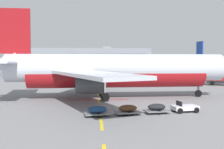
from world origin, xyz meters
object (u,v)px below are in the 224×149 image
object	(u,v)px
airliner_foreground	(113,70)
catering_truck	(222,78)
airliner_mid_left	(184,65)
baggage_train	(143,109)

from	to	relation	value
airliner_foreground	catering_truck	xyz separation A→B (m)	(24.82, 18.11, -2.30)
airliner_foreground	catering_truck	bearing A→B (deg)	36.11
airliner_mid_left	baggage_train	world-z (taller)	airliner_mid_left
airliner_foreground	airliner_mid_left	distance (m)	67.45
airliner_foreground	baggage_train	size ratio (longest dim) A/B	2.98
airliner_foreground	baggage_train	xyz separation A→B (m)	(2.07, -11.30, -3.42)
baggage_train	catering_truck	bearing A→B (deg)	52.27
airliner_mid_left	baggage_train	distance (m)	76.96
catering_truck	airliner_foreground	bearing A→B (deg)	-143.89
baggage_train	airliner_mid_left	bearing A→B (deg)	68.11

